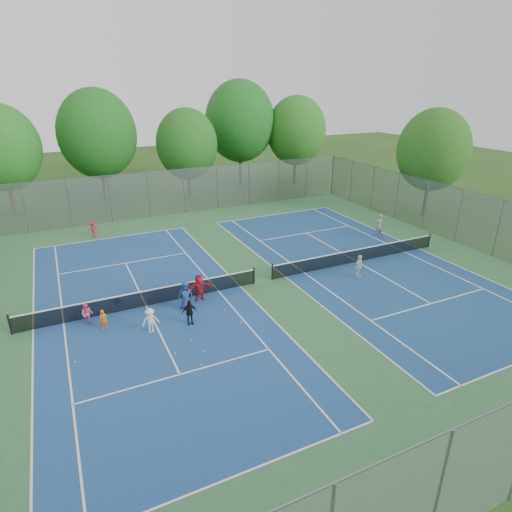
{
  "coord_description": "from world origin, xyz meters",
  "views": [
    {
      "loc": [
        -10.36,
        -20.74,
        11.25
      ],
      "look_at": [
        0.0,
        1.0,
        1.3
      ],
      "focal_mm": 30.0,
      "sensor_mm": 36.0,
      "label": 1
    }
  ],
  "objects_px": {
    "net_right": "(358,256)",
    "instructor": "(379,226)",
    "ball_crate": "(117,300)",
    "ball_hopper": "(187,291)",
    "net_left": "(146,299)"
  },
  "relations": [
    {
      "from": "net_right",
      "to": "instructor",
      "type": "height_order",
      "value": "instructor"
    },
    {
      "from": "net_right",
      "to": "ball_crate",
      "type": "xyz_separation_m",
      "value": [
        -15.34,
        1.16,
        -0.32
      ]
    },
    {
      "from": "ball_hopper",
      "to": "instructor",
      "type": "bearing_deg",
      "value": 10.75
    },
    {
      "from": "net_right",
      "to": "ball_hopper",
      "type": "height_order",
      "value": "net_right"
    },
    {
      "from": "net_left",
      "to": "ball_crate",
      "type": "bearing_deg",
      "value": 139.08
    },
    {
      "from": "ball_hopper",
      "to": "ball_crate",
      "type": "bearing_deg",
      "value": 165.94
    },
    {
      "from": "net_left",
      "to": "instructor",
      "type": "distance_m",
      "value": 18.83
    },
    {
      "from": "net_left",
      "to": "ball_hopper",
      "type": "bearing_deg",
      "value": 5.6
    },
    {
      "from": "instructor",
      "to": "net_right",
      "type": "bearing_deg",
      "value": 33.31
    },
    {
      "from": "ball_crate",
      "to": "ball_hopper",
      "type": "distance_m",
      "value": 3.83
    },
    {
      "from": "net_right",
      "to": "ball_crate",
      "type": "distance_m",
      "value": 15.39
    },
    {
      "from": "net_left",
      "to": "net_right",
      "type": "xyz_separation_m",
      "value": [
        14.0,
        0.0,
        0.0
      ]
    },
    {
      "from": "net_right",
      "to": "net_left",
      "type": "bearing_deg",
      "value": 180.0
    },
    {
      "from": "net_left",
      "to": "instructor",
      "type": "relative_size",
      "value": 7.02
    },
    {
      "from": "ball_crate",
      "to": "instructor",
      "type": "height_order",
      "value": "instructor"
    }
  ]
}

